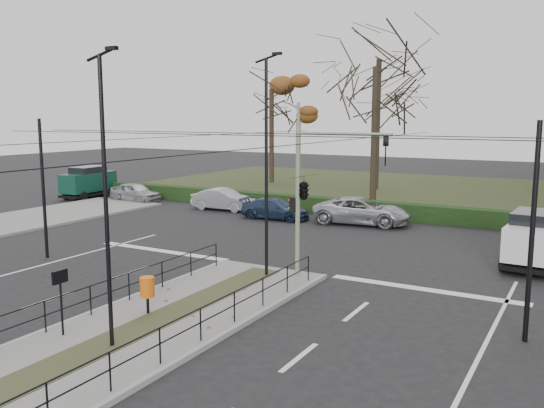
{
  "coord_description": "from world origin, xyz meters",
  "views": [
    {
      "loc": [
        10.92,
        -14.46,
        6.1
      ],
      "look_at": [
        -1.1,
        6.88,
        2.35
      ],
      "focal_mm": 38.0,
      "sensor_mm": 36.0,
      "label": 1
    }
  ],
  "objects_px": {
    "streetlamp_median_near": "(106,200)",
    "traffic_light": "(306,187)",
    "streetlamp_median_far": "(267,165)",
    "parked_car_third": "(275,209)",
    "green_van": "(88,181)",
    "rust_tree": "(272,89)",
    "info_panel": "(60,284)",
    "parked_car_second": "(224,200)",
    "white_van": "(534,238)",
    "bare_tree_center": "(379,69)",
    "litter_bin": "(147,287)",
    "parked_car_first": "(135,192)",
    "parked_car_fourth": "(362,211)",
    "bare_tree_near": "(376,77)"
  },
  "relations": [
    {
      "from": "parked_car_second",
      "to": "parked_car_fourth",
      "type": "relative_size",
      "value": 0.78
    },
    {
      "from": "streetlamp_median_near",
      "to": "rust_tree",
      "type": "height_order",
      "value": "rust_tree"
    },
    {
      "from": "streetlamp_median_far",
      "to": "parked_car_third",
      "type": "distance_m",
      "value": 13.35
    },
    {
      "from": "streetlamp_median_near",
      "to": "traffic_light",
      "type": "bearing_deg",
      "value": 80.41
    },
    {
      "from": "parked_car_second",
      "to": "rust_tree",
      "type": "distance_m",
      "value": 17.44
    },
    {
      "from": "traffic_light",
      "to": "streetlamp_median_near",
      "type": "relative_size",
      "value": 0.76
    },
    {
      "from": "litter_bin",
      "to": "bare_tree_near",
      "type": "xyz_separation_m",
      "value": [
        -1.5,
        24.42,
        7.69
      ]
    },
    {
      "from": "streetlamp_median_far",
      "to": "parked_car_first",
      "type": "relative_size",
      "value": 2.03
    },
    {
      "from": "parked_car_third",
      "to": "white_van",
      "type": "relative_size",
      "value": 0.97
    },
    {
      "from": "parked_car_second",
      "to": "bare_tree_center",
      "type": "xyz_separation_m",
      "value": [
        5.28,
        14.62,
        9.16
      ]
    },
    {
      "from": "streetlamp_median_near",
      "to": "green_van",
      "type": "height_order",
      "value": "streetlamp_median_near"
    },
    {
      "from": "bare_tree_center",
      "to": "white_van",
      "type": "bearing_deg",
      "value": -55.84
    },
    {
      "from": "white_van",
      "to": "rust_tree",
      "type": "relative_size",
      "value": 0.39
    },
    {
      "from": "info_panel",
      "to": "traffic_light",
      "type": "bearing_deg",
      "value": 69.71
    },
    {
      "from": "parked_car_third",
      "to": "white_van",
      "type": "bearing_deg",
      "value": -110.97
    },
    {
      "from": "parked_car_second",
      "to": "rust_tree",
      "type": "xyz_separation_m",
      "value": [
        -4.78,
        14.86,
        7.77
      ]
    },
    {
      "from": "info_panel",
      "to": "rust_tree",
      "type": "relative_size",
      "value": 0.17
    },
    {
      "from": "white_van",
      "to": "info_panel",
      "type": "bearing_deg",
      "value": -125.26
    },
    {
      "from": "traffic_light",
      "to": "green_van",
      "type": "distance_m",
      "value": 26.82
    },
    {
      "from": "parked_car_second",
      "to": "parked_car_third",
      "type": "distance_m",
      "value": 4.67
    },
    {
      "from": "streetlamp_median_far",
      "to": "traffic_light",
      "type": "bearing_deg",
      "value": 26.54
    },
    {
      "from": "white_van",
      "to": "bare_tree_near",
      "type": "distance_m",
      "value": 18.04
    },
    {
      "from": "parked_car_fourth",
      "to": "green_van",
      "type": "bearing_deg",
      "value": 82.97
    },
    {
      "from": "rust_tree",
      "to": "litter_bin",
      "type": "bearing_deg",
      "value": -66.61
    },
    {
      "from": "traffic_light",
      "to": "litter_bin",
      "type": "distance_m",
      "value": 7.04
    },
    {
      "from": "info_panel",
      "to": "rust_tree",
      "type": "bearing_deg",
      "value": 110.7
    },
    {
      "from": "traffic_light",
      "to": "streetlamp_median_near",
      "type": "xyz_separation_m",
      "value": [
        -1.44,
        -8.53,
        0.5
      ]
    },
    {
      "from": "streetlamp_median_near",
      "to": "parked_car_fourth",
      "type": "bearing_deg",
      "value": 91.99
    },
    {
      "from": "litter_bin",
      "to": "white_van",
      "type": "xyz_separation_m",
      "value": [
        9.63,
        12.32,
        0.25
      ]
    },
    {
      "from": "parked_car_first",
      "to": "parked_car_fourth",
      "type": "height_order",
      "value": "parked_car_fourth"
    },
    {
      "from": "parked_car_second",
      "to": "white_van",
      "type": "distance_m",
      "value": 19.9
    },
    {
      "from": "litter_bin",
      "to": "parked_car_second",
      "type": "xyz_separation_m",
      "value": [
        -9.44,
        18.01,
        -0.25
      ]
    },
    {
      "from": "parked_car_third",
      "to": "parked_car_fourth",
      "type": "distance_m",
      "value": 5.21
    },
    {
      "from": "traffic_light",
      "to": "litter_bin",
      "type": "bearing_deg",
      "value": -110.89
    },
    {
      "from": "litter_bin",
      "to": "parked_car_first",
      "type": "distance_m",
      "value": 24.78
    },
    {
      "from": "parked_car_third",
      "to": "white_van",
      "type": "xyz_separation_m",
      "value": [
        14.54,
        -4.52,
        0.59
      ]
    },
    {
      "from": "info_panel",
      "to": "streetlamp_median_far",
      "type": "relative_size",
      "value": 0.22
    },
    {
      "from": "info_panel",
      "to": "green_van",
      "type": "bearing_deg",
      "value": 135.52
    },
    {
      "from": "streetlamp_median_far",
      "to": "parked_car_second",
      "type": "relative_size",
      "value": 1.93
    },
    {
      "from": "streetlamp_median_far",
      "to": "rust_tree",
      "type": "bearing_deg",
      "value": 119.11
    },
    {
      "from": "info_panel",
      "to": "parked_car_second",
      "type": "bearing_deg",
      "value": 112.71
    },
    {
      "from": "streetlamp_median_far",
      "to": "rust_tree",
      "type": "distance_m",
      "value": 31.63
    },
    {
      "from": "parked_car_third",
      "to": "rust_tree",
      "type": "xyz_separation_m",
      "value": [
        -9.3,
        16.04,
        7.86
      ]
    },
    {
      "from": "streetlamp_median_far",
      "to": "streetlamp_median_near",
      "type": "bearing_deg",
      "value": -91.01
    },
    {
      "from": "streetlamp_median_far",
      "to": "green_van",
      "type": "distance_m",
      "value": 26.05
    },
    {
      "from": "green_van",
      "to": "traffic_light",
      "type": "bearing_deg",
      "value": -26.17
    },
    {
      "from": "parked_car_second",
      "to": "white_van",
      "type": "height_order",
      "value": "white_van"
    },
    {
      "from": "streetlamp_median_far",
      "to": "parked_car_first",
      "type": "distance_m",
      "value": 22.28
    },
    {
      "from": "traffic_light",
      "to": "streetlamp_median_far",
      "type": "xyz_separation_m",
      "value": [
        -1.3,
        -0.65,
        0.8
      ]
    },
    {
      "from": "streetlamp_median_far",
      "to": "parked_car_fourth",
      "type": "xyz_separation_m",
      "value": [
        -0.84,
        12.33,
        -3.55
      ]
    }
  ]
}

